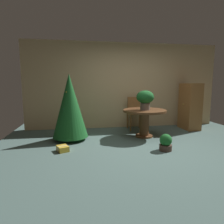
% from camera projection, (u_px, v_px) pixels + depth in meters
% --- Properties ---
extents(ground_plane, '(6.60, 6.60, 0.00)m').
position_uv_depth(ground_plane, '(147.00, 149.00, 4.09)').
color(ground_plane, '#4C6660').
extents(back_wall_panel, '(6.00, 0.10, 2.60)m').
position_uv_depth(back_wall_panel, '(124.00, 86.00, 6.06)').
color(back_wall_panel, tan).
rests_on(back_wall_panel, ground_plane).
extents(round_dining_table, '(1.09, 1.09, 0.71)m').
position_uv_depth(round_dining_table, '(144.00, 117.00, 4.98)').
color(round_dining_table, brown).
rests_on(round_dining_table, ground_plane).
extents(flower_vase, '(0.44, 0.44, 0.49)m').
position_uv_depth(flower_vase, '(145.00, 98.00, 4.86)').
color(flower_vase, '#665B51').
rests_on(flower_vase, round_dining_table).
extents(wooden_chair_far, '(0.42, 0.43, 0.96)m').
position_uv_depth(wooden_chair_far, '(135.00, 111.00, 5.86)').
color(wooden_chair_far, brown).
rests_on(wooden_chair_far, ground_plane).
extents(holiday_tree, '(0.84, 0.84, 1.60)m').
position_uv_depth(holiday_tree, '(70.00, 106.00, 4.65)').
color(holiday_tree, brown).
rests_on(holiday_tree, ground_plane).
extents(gift_box_gold, '(0.28, 0.31, 0.11)m').
position_uv_depth(gift_box_gold, '(63.00, 149.00, 3.95)').
color(gift_box_gold, gold).
rests_on(gift_box_gold, ground_plane).
extents(wooden_cabinet, '(0.44, 0.67, 1.38)m').
position_uv_depth(wooden_cabinet, '(190.00, 106.00, 5.84)').
color(wooden_cabinet, brown).
rests_on(wooden_cabinet, ground_plane).
extents(potted_plant, '(0.26, 0.26, 0.35)m').
position_uv_depth(potted_plant, '(166.00, 143.00, 3.99)').
color(potted_plant, '#4C382D').
rests_on(potted_plant, ground_plane).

